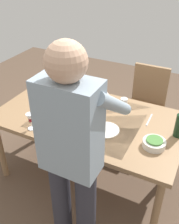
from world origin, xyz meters
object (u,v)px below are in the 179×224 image
Objects in this scene: person_server at (72,155)px; dinner_plate_far at (66,106)px; wine_glass_left at (30,119)px; water_cup_near_right at (124,103)px; dinner_plate_near at (106,130)px; side_bowl_salad at (154,143)px; water_cup_near_left at (95,111)px; serving_bowl_pasta at (94,97)px; water_cup_far_left at (52,85)px; water_cup_far_right at (45,94)px; dining_table at (89,122)px; chair_near at (146,100)px.

person_server reaches higher than dinner_plate_far.
water_cup_near_right is (-0.57, -0.70, -0.06)m from wine_glass_left.
side_bowl_salad is at bearing 177.30° from dinner_plate_near.
water_cup_near_left is 0.37× the size of serving_bowl_pasta.
water_cup_far_right is at bearing 105.70° from water_cup_far_left.
dinner_plate_far is (0.20, 0.23, -0.03)m from serving_bowl_pasta.
person_server is (-0.25, 0.74, 0.30)m from dining_table.
dinner_plate_near is at bearing 149.74° from dining_table.
dinner_plate_near is (0.04, -0.61, -0.23)m from person_server.
person_server reaches higher than water_cup_far_right.
chair_near is (-0.31, -0.86, -0.13)m from dining_table.
serving_bowl_pasta is at bearing -156.54° from water_cup_far_right.
chair_near is at bearing -118.00° from wine_glass_left.
dinner_plate_near is (0.09, 0.99, 0.20)m from chair_near.
water_cup_far_right is at bearing 16.17° from water_cup_near_right.
serving_bowl_pasta is at bearing -72.68° from dining_table.
side_bowl_salad is (-0.42, 0.45, -0.01)m from water_cup_near_right.
water_cup_near_right is at bearing -89.75° from dinner_plate_near.
wine_glass_left is (0.61, -0.35, -0.13)m from person_server.
water_cup_far_left reaches higher than dinner_plate_near.
dining_table is 7.39× the size of dinner_plate_far.
chair_near is 6.03× the size of wine_glass_left.
dinner_plate_near is at bearing -86.60° from person_server.
water_cup_far_right is 0.47× the size of dinner_plate_near.
serving_bowl_pasta is 1.30× the size of dinner_plate_far.
chair_near is 3.96× the size of dinner_plate_near.
wine_glass_left is 0.51m from water_cup_far_right.
dinner_plate_near and dinner_plate_far have the same top height.
wine_glass_left is at bearing 68.19° from serving_bowl_pasta.
wine_glass_left reaches higher than dining_table.
water_cup_near_left reaches higher than dinner_plate_near.
dinner_plate_near is at bearing 90.25° from water_cup_near_right.
side_bowl_salad is 0.94m from dinner_plate_far.
person_server is at bearing 105.61° from water_cup_near_left.
wine_glass_left is at bearing 50.46° from water_cup_near_right.
dinner_plate_near is at bearing 84.91° from chair_near.
water_cup_near_right is 0.62m from side_bowl_salad.
serving_bowl_pasta reaches higher than dinner_plate_near.
water_cup_far_right is at bearing -11.15° from side_bowl_salad.
water_cup_near_right is 0.80m from water_cup_far_right.
wine_glass_left is (0.36, 0.39, 0.17)m from dining_table.
wine_glass_left is 1.37× the size of water_cup_near_left.
water_cup_far_right is at bearing -68.28° from wine_glass_left.
wine_glass_left reaches higher than water_cup_near_right.
serving_bowl_pasta is at bearing -30.84° from side_bowl_salad.
water_cup_near_right is at bearing -47.34° from side_bowl_salad.
water_cup_far_left is (0.83, 0.00, 0.01)m from water_cup_near_right.
dining_table is 0.66m from side_bowl_salad.
dinner_plate_far is (0.50, -0.18, 0.00)m from dinner_plate_near.
water_cup_near_right is at bearing 80.78° from chair_near.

